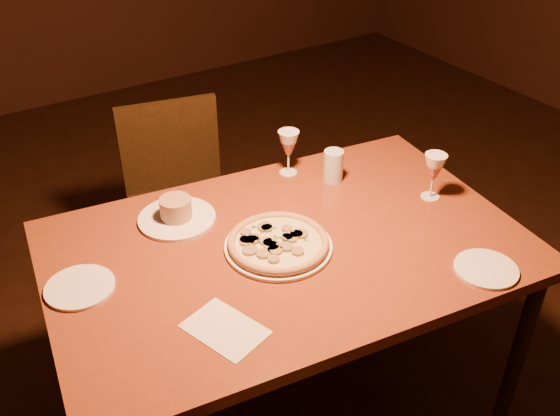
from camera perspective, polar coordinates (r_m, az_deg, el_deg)
dining_table at (r=1.95m, az=0.67°, el=-4.85°), size 1.54×1.09×0.77m
chair_far at (r=2.67m, az=-9.12°, el=1.12°), size 0.50×0.50×0.87m
pizza_plate at (r=1.87m, az=-0.15°, el=-3.23°), size 0.33×0.33×0.04m
ramekin_saucer at (r=2.02m, az=-9.46°, el=-0.48°), size 0.25×0.25×0.08m
wine_glass_far at (r=2.22m, az=0.78°, el=5.09°), size 0.08×0.08×0.17m
wine_glass_right at (r=2.14m, az=13.82°, el=2.82°), size 0.07×0.07×0.16m
water_tumbler at (r=2.19m, az=4.90°, el=3.86°), size 0.07×0.07×0.12m
side_plate_left at (r=1.83m, az=-17.84°, el=-6.91°), size 0.19×0.19×0.01m
side_plate_near at (r=1.90m, az=18.32°, el=-5.31°), size 0.18×0.18×0.01m
menu_card at (r=1.63m, az=-5.05°, el=-10.96°), size 0.20×0.24×0.00m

